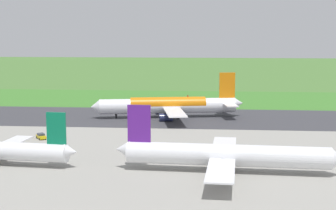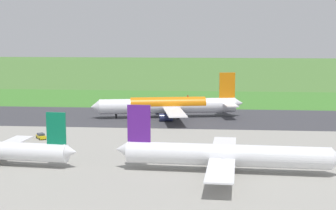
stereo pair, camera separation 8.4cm
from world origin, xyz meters
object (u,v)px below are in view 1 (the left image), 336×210
(airliner_parked_mid, at_px, (226,155))
(no_stopping_sign, at_px, (188,98))
(traffic_cone_orange, at_px, (174,101))
(service_car_followme, at_px, (41,136))
(airliner_main, at_px, (169,105))

(airliner_parked_mid, xyz_separation_m, no_stopping_sign, (13.69, -110.12, -2.24))
(no_stopping_sign, distance_m, traffic_cone_orange, 6.14)
(service_car_followme, height_order, no_stopping_sign, no_stopping_sign)
(service_car_followme, relative_size, no_stopping_sign, 1.55)
(airliner_parked_mid, relative_size, traffic_cone_orange, 89.95)
(airliner_parked_mid, bearing_deg, service_car_followme, -30.50)
(airliner_parked_mid, relative_size, no_stopping_sign, 17.15)
(no_stopping_sign, height_order, traffic_cone_orange, no_stopping_sign)
(service_car_followme, bearing_deg, airliner_parked_mid, 149.50)
(airliner_main, relative_size, service_car_followme, 12.07)
(airliner_parked_mid, bearing_deg, traffic_cone_orange, -79.95)
(no_stopping_sign, bearing_deg, airliner_main, 83.55)
(airliner_parked_mid, height_order, no_stopping_sign, airliner_parked_mid)
(service_car_followme, distance_m, traffic_cone_orange, 86.52)
(airliner_main, height_order, traffic_cone_orange, airliner_main)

